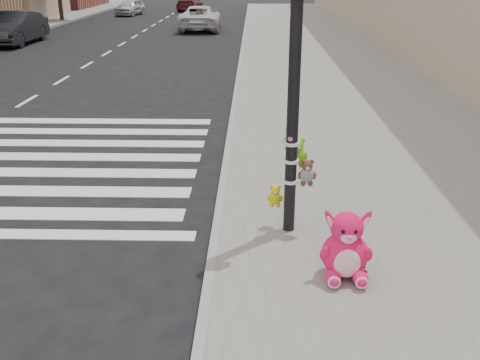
# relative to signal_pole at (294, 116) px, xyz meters

# --- Properties ---
(ground) EXTENTS (120.00, 120.00, 0.00)m
(ground) POSITION_rel_signal_pole_xyz_m (-2.62, -1.82, -1.81)
(ground) COLOR black
(ground) RESTS_ON ground
(sidewalk_near) EXTENTS (7.00, 80.00, 0.14)m
(sidewalk_near) POSITION_rel_signal_pole_xyz_m (2.38, 8.18, -1.74)
(sidewalk_near) COLOR slate
(sidewalk_near) RESTS_ON ground
(curb_edge) EXTENTS (0.12, 80.00, 0.15)m
(curb_edge) POSITION_rel_signal_pole_xyz_m (-1.07, 8.18, -1.74)
(curb_edge) COLOR gray
(curb_edge) RESTS_ON ground
(signal_pole) EXTENTS (0.67, 0.50, 4.00)m
(signal_pole) POSITION_rel_signal_pole_xyz_m (0.00, 0.00, 0.00)
(signal_pole) COLOR black
(signal_pole) RESTS_ON sidewalk_near
(pink_bunny) EXTENTS (0.63, 0.65, 0.89)m
(pink_bunny) POSITION_rel_signal_pole_xyz_m (0.58, -1.25, -1.31)
(pink_bunny) COLOR #F9145E
(pink_bunny) RESTS_ON sidewalk_near
(red_teddy) EXTENTS (0.17, 0.14, 0.22)m
(red_teddy) POSITION_rel_signal_pole_xyz_m (0.78, -1.32, -1.56)
(red_teddy) COLOR maroon
(red_teddy) RESTS_ON sidewalk_near
(car_dark_far) EXTENTS (1.68, 4.75, 1.56)m
(car_dark_far) POSITION_rel_signal_pole_xyz_m (-12.34, 20.08, -1.03)
(car_dark_far) COLOR black
(car_dark_far) RESTS_ON ground
(car_white_near) EXTENTS (2.53, 5.21, 1.43)m
(car_white_near) POSITION_rel_signal_pole_xyz_m (-3.78, 26.41, -1.10)
(car_white_near) COLOR silver
(car_white_near) RESTS_ON ground
(car_maroon_near) EXTENTS (2.02, 4.44, 1.26)m
(car_maroon_near) POSITION_rel_signal_pole_xyz_m (-6.09, 41.26, -1.18)
(car_maroon_near) COLOR maroon
(car_maroon_near) RESTS_ON ground
(car_silver_deep) EXTENTS (1.97, 3.75, 1.22)m
(car_silver_deep) POSITION_rel_signal_pole_xyz_m (-10.23, 36.52, -1.20)
(car_silver_deep) COLOR silver
(car_silver_deep) RESTS_ON ground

